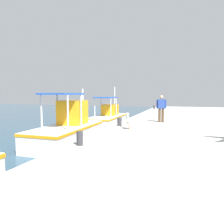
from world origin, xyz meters
name	(u,v)px	position (x,y,z in m)	size (l,w,h in m)	color
quay_pier	(203,131)	(0.00, -5.00, 0.40)	(36.00, 10.00, 0.80)	#B2B2AD
fishing_boat_second	(68,130)	(-4.01, 1.83, 0.74)	(5.14, 2.17, 2.90)	white
fishing_boat_third	(108,117)	(3.60, 2.39, 0.57)	(5.58, 2.15, 3.29)	white
pelican	(129,121)	(-3.23, -1.25, 1.20)	(0.91, 0.69, 0.82)	tan
fisherman_standing	(161,107)	(0.02, -2.51, 1.74)	(0.30, 0.61, 1.71)	#4C3823
mooring_bollard_second	(80,138)	(-7.04, -0.45, 1.05)	(0.22, 0.22, 0.50)	#333338
mooring_bollard_third	(120,122)	(-2.27, -0.45, 1.04)	(0.25, 0.25, 0.47)	#333338
mooring_bollard_fourth	(154,107)	(12.48, -0.45, 1.01)	(0.24, 0.24, 0.41)	#333338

